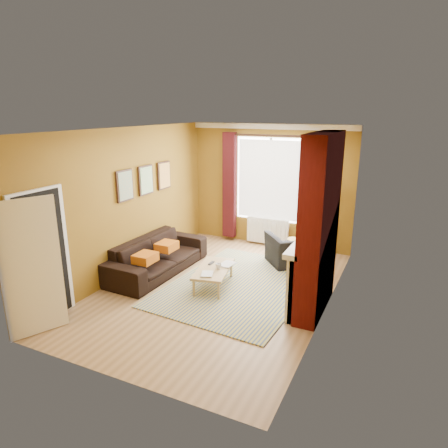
{
  "coord_description": "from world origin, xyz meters",
  "views": [
    {
      "loc": [
        2.9,
        -5.89,
        3.13
      ],
      "look_at": [
        0.0,
        0.25,
        1.15
      ],
      "focal_mm": 32.0,
      "sensor_mm": 36.0,
      "label": 1
    }
  ],
  "objects_px": {
    "coffee_table": "(214,270)",
    "wicker_stool": "(294,248)",
    "sofa": "(158,255)",
    "floor_lamp": "(333,202)",
    "armchair": "(294,249)"
  },
  "relations": [
    {
      "from": "coffee_table",
      "to": "floor_lamp",
      "type": "xyz_separation_m",
      "value": [
        1.62,
        2.33,
        0.93
      ]
    },
    {
      "from": "coffee_table",
      "to": "floor_lamp",
      "type": "bearing_deg",
      "value": 43.44
    },
    {
      "from": "sofa",
      "to": "coffee_table",
      "type": "xyz_separation_m",
      "value": [
        1.31,
        -0.15,
        -0.01
      ]
    },
    {
      "from": "sofa",
      "to": "coffee_table",
      "type": "height_order",
      "value": "sofa"
    },
    {
      "from": "armchair",
      "to": "sofa",
      "type": "bearing_deg",
      "value": -7.23
    },
    {
      "from": "armchair",
      "to": "floor_lamp",
      "type": "xyz_separation_m",
      "value": [
        0.61,
        0.65,
        0.93
      ]
    },
    {
      "from": "coffee_table",
      "to": "wicker_stool",
      "type": "bearing_deg",
      "value": 55.46
    },
    {
      "from": "sofa",
      "to": "floor_lamp",
      "type": "height_order",
      "value": "floor_lamp"
    },
    {
      "from": "armchair",
      "to": "wicker_stool",
      "type": "bearing_deg",
      "value": -116.5
    },
    {
      "from": "sofa",
      "to": "armchair",
      "type": "xyz_separation_m",
      "value": [
        2.31,
        1.53,
        -0.01
      ]
    },
    {
      "from": "coffee_table",
      "to": "wicker_stool",
      "type": "height_order",
      "value": "wicker_stool"
    },
    {
      "from": "sofa",
      "to": "armchair",
      "type": "relative_size",
      "value": 2.33
    },
    {
      "from": "coffee_table",
      "to": "wicker_stool",
      "type": "relative_size",
      "value": 2.95
    },
    {
      "from": "sofa",
      "to": "wicker_stool",
      "type": "height_order",
      "value": "sofa"
    },
    {
      "from": "sofa",
      "to": "armchair",
      "type": "height_order",
      "value": "sofa"
    }
  ]
}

